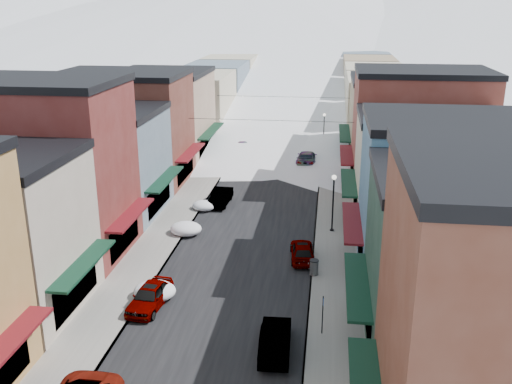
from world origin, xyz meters
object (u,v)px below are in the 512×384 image
(car_dark_hatch, at_px, (221,197))
(trash_can, at_px, (314,267))
(car_green_sedan, at_px, (275,339))
(car_silver_sedan, at_px, (150,296))
(streetlamp_near, at_px, (333,196))

(car_dark_hatch, xyz_separation_m, trash_can, (8.77, -13.20, -0.02))
(car_dark_hatch, xyz_separation_m, car_green_sedan, (7.07, -22.02, 0.03))
(car_silver_sedan, xyz_separation_m, trash_can, (9.50, 5.24, -0.04))
(car_green_sedan, distance_m, trash_can, 8.98)
(trash_can, bearing_deg, car_green_sedan, -100.91)
(car_dark_hatch, relative_size, trash_can, 4.10)
(car_dark_hatch, distance_m, car_green_sedan, 23.13)
(streetlamp_near, bearing_deg, car_dark_hatch, 151.72)
(trash_can, relative_size, streetlamp_near, 0.23)
(car_silver_sedan, distance_m, car_dark_hatch, 18.46)
(streetlamp_near, bearing_deg, car_green_sedan, -99.70)
(car_green_sedan, bearing_deg, trash_can, -103.41)
(car_silver_sedan, xyz_separation_m, car_green_sedan, (7.80, -3.58, 0.01))
(car_silver_sedan, distance_m, trash_can, 10.85)
(car_dark_hatch, distance_m, streetlamp_near, 11.50)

